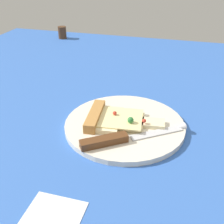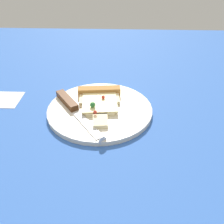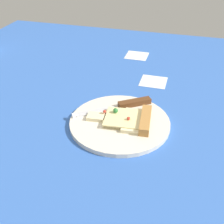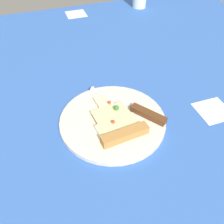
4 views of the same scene
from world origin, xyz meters
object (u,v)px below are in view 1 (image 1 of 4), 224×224
plate (125,125)px  knife (125,137)px  pizza_slice (114,119)px  pepper_shaker (62,33)px

plate → knife: bearing=-76.4°
pizza_slice → knife: pizza_slice is taller
plate → pizza_slice: (-2.58, -0.28, 1.40)cm
plate → pepper_shaker: 79.78cm
pizza_slice → knife: bearing=27.9°
plate → pepper_shaker: pepper_shaker is taller
knife → pizza_slice: bearing=178.8°
pizza_slice → knife: size_ratio=0.87×
plate → pizza_slice: bearing=-173.7°
pizza_slice → pepper_shaker: (-42.70, 65.95, 0.68)cm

